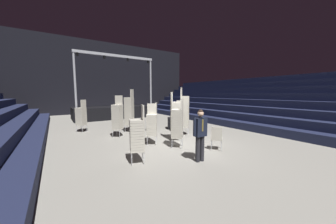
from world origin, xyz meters
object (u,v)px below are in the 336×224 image
object	(u,v)px
stage_riser	(114,111)
chair_stack_rear_left	(118,116)
chair_stack_aisle_right	(185,111)
chair_stack_front_right	(175,116)
loose_chair_near_man	(217,137)
chair_stack_mid_left	(153,117)
chair_stack_aisle_left	(81,116)
chair_stack_rear_right	(152,124)
equipment_road_case	(175,123)
chair_stack_rear_centre	(180,111)
chair_stack_mid_right	(137,134)
chair_stack_mid_centre	(129,111)
man_with_tie	(200,132)
chair_stack_front_left	(178,123)

from	to	relation	value
stage_riser	chair_stack_rear_left	bearing A→B (deg)	-104.51
chair_stack_aisle_right	chair_stack_front_right	bearing A→B (deg)	-15.48
loose_chair_near_man	chair_stack_mid_left	bearing A→B (deg)	147.21
stage_riser	chair_stack_aisle_left	xyz separation A→B (m)	(-3.31, -4.98, 0.32)
chair_stack_rear_left	chair_stack_aisle_right	bearing A→B (deg)	-159.97
stage_riser	chair_stack_rear_right	world-z (taller)	stage_riser
chair_stack_rear_left	equipment_road_case	size ratio (longest dim) A/B	2.37
chair_stack_front_right	chair_stack_rear_centre	xyz separation A→B (m)	(3.22, 3.94, -0.29)
loose_chair_near_man	chair_stack_rear_centre	bearing A→B (deg)	116.43
chair_stack_mid_right	chair_stack_aisle_left	world-z (taller)	same
chair_stack_front_right	chair_stack_rear_left	xyz separation A→B (m)	(-2.13, 2.14, -0.08)
chair_stack_front_right	chair_stack_mid_right	size ratio (longest dim) A/B	1.23
chair_stack_mid_centre	chair_stack_rear_right	bearing A→B (deg)	-138.28
chair_stack_mid_right	chair_stack_aisle_left	size ratio (longest dim) A/B	1.00
chair_stack_mid_right	equipment_road_case	bearing A→B (deg)	-30.39
stage_riser	chair_stack_mid_left	world-z (taller)	stage_riser
man_with_tie	chair_stack_front_left	size ratio (longest dim) A/B	0.84
man_with_tie	chair_stack_rear_right	distance (m)	2.66
man_with_tie	chair_stack_front_right	distance (m)	2.76
chair_stack_mid_right	chair_stack_mid_centre	bearing A→B (deg)	-0.57
stage_riser	chair_stack_aisle_right	distance (m)	8.88
chair_stack_mid_centre	chair_stack_mid_right	bearing A→B (deg)	-154.36
chair_stack_mid_centre	chair_stack_rear_centre	xyz separation A→B (m)	(4.40, 0.98, -0.38)
chair_stack_mid_left	chair_stack_rear_centre	bearing A→B (deg)	-24.56
stage_riser	chair_stack_rear_left	size ratio (longest dim) A/B	3.22
chair_stack_mid_centre	chair_stack_aisle_right	size ratio (longest dim) A/B	0.97
stage_riser	chair_stack_rear_right	bearing A→B (deg)	-96.18
chair_stack_mid_right	loose_chair_near_man	size ratio (longest dim) A/B	1.99
chair_stack_front_right	chair_stack_aisle_left	bearing A→B (deg)	-114.24
chair_stack_rear_right	chair_stack_aisle_right	xyz separation A→B (m)	(2.34, 0.63, 0.38)
chair_stack_front_left	chair_stack_mid_right	xyz separation A→B (m)	(-2.06, -0.64, -0.08)
man_with_tie	chair_stack_aisle_right	xyz separation A→B (m)	(1.93, 3.26, 0.30)
chair_stack_mid_centre	equipment_road_case	size ratio (longest dim) A/B	2.75
chair_stack_front_right	chair_stack_rear_centre	distance (m)	5.10
chair_stack_mid_centre	chair_stack_aisle_right	bearing A→B (deg)	-92.56
equipment_road_case	chair_stack_aisle_right	bearing A→B (deg)	-106.48
chair_stack_mid_left	chair_stack_aisle_left	world-z (taller)	chair_stack_aisle_left
chair_stack_front_left	chair_stack_rear_right	xyz separation A→B (m)	(-0.69, 0.99, -0.13)
chair_stack_front_right	loose_chair_near_man	bearing A→B (deg)	40.69
chair_stack_rear_right	loose_chair_near_man	world-z (taller)	chair_stack_rear_right
chair_stack_mid_centre	chair_stack_aisle_right	distance (m)	3.24
chair_stack_aisle_left	equipment_road_case	xyz separation A→B (m)	(5.10, -2.20, -0.59)
chair_stack_mid_right	chair_stack_rear_left	distance (m)	3.79
chair_stack_rear_centre	chair_stack_aisle_left	bearing A→B (deg)	2.83
chair_stack_aisle_left	chair_stack_rear_right	bearing A→B (deg)	-107.95
chair_stack_rear_centre	chair_stack_aisle_left	size ratio (longest dim) A/B	0.91
chair_stack_front_right	chair_stack_front_left	bearing A→B (deg)	-3.73
chair_stack_mid_left	man_with_tie	bearing A→B (deg)	-152.07
chair_stack_rear_left	chair_stack_mid_right	bearing A→B (deg)	127.31
stage_riser	chair_stack_rear_left	xyz separation A→B (m)	(-1.88, -7.26, 0.45)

